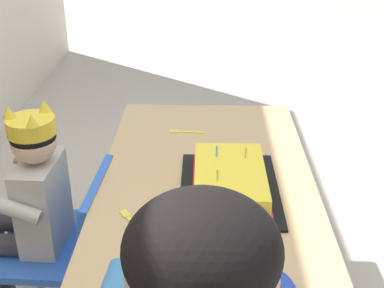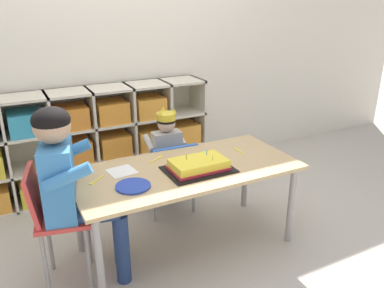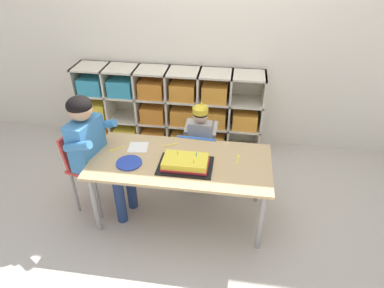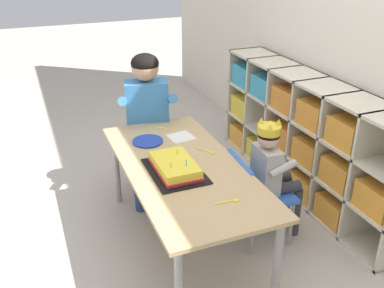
{
  "view_description": "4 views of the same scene",
  "coord_description": "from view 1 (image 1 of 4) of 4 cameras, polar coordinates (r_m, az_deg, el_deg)",
  "views": [
    {
      "loc": [
        -1.24,
        0.01,
        1.37
      ],
      "look_at": [
        -0.03,
        0.04,
        0.76
      ],
      "focal_mm": 48.36,
      "sensor_mm": 36.0,
      "label": 1
    },
    {
      "loc": [
        -0.98,
        -1.98,
        1.58
      ],
      "look_at": [
        0.08,
        0.08,
        0.69
      ],
      "focal_mm": 36.6,
      "sensor_mm": 36.0,
      "label": 2
    },
    {
      "loc": [
        0.4,
        -2.08,
        2.11
      ],
      "look_at": [
        0.08,
        0.05,
        0.7
      ],
      "focal_mm": 31.6,
      "sensor_mm": 36.0,
      "label": 3
    },
    {
      "loc": [
        2.07,
        -0.77,
        1.78
      ],
      "look_at": [
        -0.02,
        0.07,
        0.69
      ],
      "focal_mm": 40.54,
      "sensor_mm": 36.0,
      "label": 4
    }
  ],
  "objects": [
    {
      "name": "fork_beside_plate_stack",
      "position": [
        1.87,
        -0.82,
        1.35
      ],
      "size": [
        0.02,
        0.13,
        0.0
      ],
      "rotation": [
        0.0,
        0.0,
        4.64
      ],
      "color": "yellow",
      "rests_on": "activity_table"
    },
    {
      "name": "activity_table",
      "position": [
        1.51,
        1.62,
        -7.89
      ],
      "size": [
        1.4,
        0.65,
        0.57
      ],
      "color": "tan",
      "rests_on": "ground"
    },
    {
      "name": "child_with_crown",
      "position": [
        1.68,
        -17.54,
        -5.8
      ],
      "size": [
        0.3,
        0.31,
        0.81
      ],
      "rotation": [
        0.0,
        0.0,
        3.09
      ],
      "color": "#B2ADA3",
      "rests_on": "ground"
    },
    {
      "name": "birthday_cake_on_tray",
      "position": [
        1.51,
        4.18,
        -4.14
      ],
      "size": [
        0.41,
        0.29,
        0.11
      ],
      "color": "black",
      "rests_on": "activity_table"
    },
    {
      "name": "fork_by_napkin",
      "position": [
        1.4,
        -6.77,
        -8.41
      ],
      "size": [
        0.12,
        0.08,
        0.0
      ],
      "rotation": [
        0.0,
        0.0,
        3.7
      ],
      "color": "yellow",
      "rests_on": "activity_table"
    },
    {
      "name": "classroom_chair_blue",
      "position": [
        1.73,
        -13.59,
        -10.21
      ],
      "size": [
        0.38,
        0.36,
        0.58
      ],
      "rotation": [
        0.0,
        0.0,
        3.09
      ],
      "color": "blue",
      "rests_on": "ground"
    }
  ]
}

